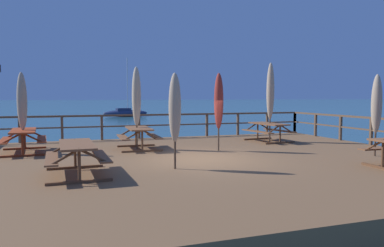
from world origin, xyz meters
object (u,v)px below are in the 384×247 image
(picnic_table_front_left, at_px, (77,152))
(picnic_table_back_right, at_px, (139,134))
(patio_umbrella_tall_front, at_px, (270,92))
(patio_umbrella_tall_back_right, at_px, (22,102))
(patio_umbrella_short_front, at_px, (175,108))
(picnic_table_back_left, at_px, (268,128))
(picnic_table_mid_centre, at_px, (23,136))
(patio_umbrella_tall_mid_left, at_px, (136,97))
(patio_umbrella_short_back, at_px, (377,104))
(sailboat_distant, at_px, (125,113))
(patio_umbrella_tall_back_left, at_px, (219,101))

(picnic_table_front_left, bearing_deg, picnic_table_back_right, 60.56)
(picnic_table_back_right, relative_size, patio_umbrella_tall_front, 0.56)
(patio_umbrella_tall_back_right, distance_m, patio_umbrella_short_front, 5.84)
(picnic_table_back_left, relative_size, patio_umbrella_tall_back_right, 0.76)
(picnic_table_back_left, xyz_separation_m, picnic_table_mid_centre, (-9.34, -0.14, 0.01))
(patio_umbrella_tall_mid_left, relative_size, patio_umbrella_short_back, 1.14)
(picnic_table_front_left, height_order, patio_umbrella_tall_front, patio_umbrella_tall_front)
(patio_umbrella_short_back, relative_size, patio_umbrella_tall_back_right, 0.96)
(picnic_table_back_right, distance_m, picnic_table_front_left, 4.48)
(picnic_table_front_left, xyz_separation_m, sailboat_distant, (7.02, 39.84, -0.81))
(patio_umbrella_tall_mid_left, distance_m, patio_umbrella_short_back, 7.91)
(picnic_table_back_right, distance_m, sailboat_distant, 36.27)
(picnic_table_back_left, relative_size, patio_umbrella_tall_back_left, 0.76)
(sailboat_distant, bearing_deg, patio_umbrella_tall_front, -88.75)
(picnic_table_front_left, distance_m, patio_umbrella_tall_back_right, 4.66)
(picnic_table_back_left, height_order, picnic_table_mid_centre, same)
(picnic_table_mid_centre, bearing_deg, picnic_table_front_left, -69.39)
(patio_umbrella_tall_mid_left, relative_size, sailboat_distant, 0.38)
(picnic_table_mid_centre, bearing_deg, picnic_table_back_right, -5.40)
(picnic_table_front_left, height_order, patio_umbrella_tall_back_right, patio_umbrella_tall_back_right)
(picnic_table_back_left, height_order, patio_umbrella_tall_back_right, patio_umbrella_tall_back_right)
(picnic_table_back_right, height_order, patio_umbrella_short_front, patio_umbrella_short_front)
(patio_umbrella_tall_front, height_order, patio_umbrella_short_back, patio_umbrella_tall_front)
(picnic_table_back_left, xyz_separation_m, patio_umbrella_short_front, (-5.32, -4.40, 1.02))
(picnic_table_back_left, distance_m, patio_umbrella_tall_back_right, 9.41)
(patio_umbrella_tall_back_left, bearing_deg, patio_umbrella_tall_back_right, 165.86)
(picnic_table_mid_centre, bearing_deg, sailboat_distant, 76.38)
(picnic_table_back_right, xyz_separation_m, picnic_table_mid_centre, (-3.80, 0.36, 0.01))
(picnic_table_front_left, distance_m, patio_umbrella_tall_mid_left, 4.70)
(patio_umbrella_tall_front, height_order, patio_umbrella_short_front, patio_umbrella_tall_front)
(patio_umbrella_tall_mid_left, distance_m, patio_umbrella_tall_back_left, 2.93)
(patio_umbrella_tall_back_right, bearing_deg, picnic_table_front_left, -69.17)
(patio_umbrella_tall_front, bearing_deg, patio_umbrella_tall_mid_left, -175.88)
(patio_umbrella_tall_front, relative_size, patio_umbrella_tall_back_right, 1.22)
(sailboat_distant, bearing_deg, picnic_table_front_left, -99.99)
(picnic_table_back_left, xyz_separation_m, sailboat_distant, (-0.72, 35.45, -0.81))
(patio_umbrella_tall_back_right, height_order, patio_umbrella_tall_back_left, patio_umbrella_tall_back_left)
(picnic_table_back_right, xyz_separation_m, patio_umbrella_short_front, (0.22, -3.90, 1.02))
(picnic_table_back_left, xyz_separation_m, patio_umbrella_tall_mid_left, (-5.59, -0.42, 1.30))
(patio_umbrella_tall_back_right, relative_size, patio_umbrella_short_front, 1.08)
(picnic_table_back_right, bearing_deg, patio_umbrella_tall_front, 4.94)
(sailboat_distant, bearing_deg, patio_umbrella_short_front, -96.59)
(patio_umbrella_tall_back_left, height_order, sailboat_distant, sailboat_distant)
(picnic_table_back_right, xyz_separation_m, patio_umbrella_short_back, (6.76, -3.93, 1.08))
(picnic_table_front_left, xyz_separation_m, patio_umbrella_short_front, (2.42, -0.00, 1.01))
(picnic_table_back_left, relative_size, patio_umbrella_short_back, 0.80)
(patio_umbrella_tall_front, relative_size, patio_umbrella_short_back, 1.27)
(patio_umbrella_tall_back_left, relative_size, sailboat_distant, 0.35)
(patio_umbrella_short_front, bearing_deg, patio_umbrella_short_back, -0.22)
(patio_umbrella_tall_mid_left, height_order, patio_umbrella_short_front, patio_umbrella_tall_mid_left)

